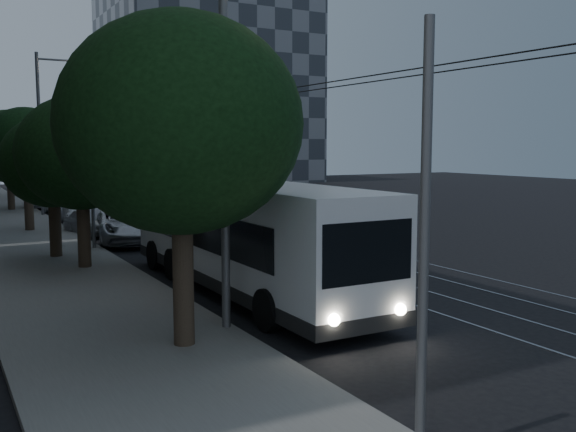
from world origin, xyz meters
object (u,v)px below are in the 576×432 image
(car_white_d, at_px, (43,196))
(streetlamp_far, at_px, (46,119))
(trolleybus, at_px, (241,233))
(car_white_b, at_px, (83,210))
(car_white_c, at_px, (60,204))
(streetlamp_near, at_px, (240,94))
(car_white_a, at_px, (92,221))
(pickup_silver, at_px, (130,224))

(car_white_d, height_order, streetlamp_far, streetlamp_far)
(trolleybus, distance_m, car_white_b, 18.99)
(car_white_c, xyz_separation_m, streetlamp_near, (-0.85, -28.72, 4.85))
(car_white_d, distance_m, streetlamp_far, 8.06)
(car_white_c, xyz_separation_m, car_white_d, (-0.35, 4.75, 0.14))
(car_white_a, distance_m, car_white_d, 15.35)
(car_white_a, relative_size, car_white_d, 0.84)
(trolleybus, relative_size, streetlamp_far, 1.31)
(streetlamp_near, bearing_deg, trolleybus, 64.99)
(car_white_b, bearing_deg, car_white_c, 95.47)
(pickup_silver, xyz_separation_m, car_white_b, (-0.46, 7.69, -0.07))
(pickup_silver, xyz_separation_m, car_white_d, (-0.98, 18.50, -0.04))
(trolleybus, relative_size, car_white_c, 3.33)
(car_white_a, height_order, car_white_d, car_white_d)
(car_white_a, relative_size, streetlamp_near, 0.42)
(car_white_a, distance_m, streetlamp_far, 10.53)
(trolleybus, bearing_deg, pickup_silver, 91.19)
(car_white_b, xyz_separation_m, streetlamp_near, (-1.02, -22.67, 4.74))
(car_white_a, bearing_deg, car_white_d, 76.00)
(trolleybus, xyz_separation_m, streetlamp_far, (-1.73, 23.53, 4.14))
(trolleybus, xyz_separation_m, car_white_d, (-1.24, 29.76, -0.97))
(car_white_c, bearing_deg, streetlamp_near, -95.76)
(trolleybus, xyz_separation_m, pickup_silver, (-0.25, 11.26, -0.92))
(car_white_c, height_order, streetlamp_far, streetlamp_far)
(car_white_b, bearing_deg, pickup_silver, -82.67)
(car_white_d, bearing_deg, trolleybus, -68.87)
(trolleybus, distance_m, pickup_silver, 11.30)
(car_white_b, distance_m, streetlamp_far, 6.95)
(car_white_b, relative_size, streetlamp_near, 0.57)
(car_white_a, xyz_separation_m, streetlamp_far, (-0.49, 9.13, 5.23))
(pickup_silver, height_order, car_white_a, pickup_silver)
(car_white_a, relative_size, car_white_b, 0.74)
(car_white_d, xyz_separation_m, streetlamp_near, (-0.50, -33.48, 4.71))
(trolleybus, distance_m, streetlamp_near, 5.56)
(streetlamp_near, bearing_deg, pickup_silver, 84.35)
(car_white_a, relative_size, car_white_c, 1.00)
(car_white_b, distance_m, car_white_d, 10.82)
(pickup_silver, relative_size, streetlamp_far, 0.60)
(streetlamp_near, xyz_separation_m, streetlamp_far, (0.01, 27.25, 0.39))
(car_white_a, bearing_deg, car_white_b, 69.51)
(car_white_c, xyz_separation_m, streetlamp_far, (-0.84, -1.47, 5.25))
(car_white_b, xyz_separation_m, streetlamp_far, (-1.01, 4.59, 5.13))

